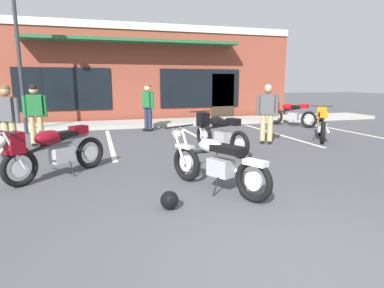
{
  "coord_description": "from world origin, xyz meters",
  "views": [
    {
      "loc": [
        -1.72,
        -2.28,
        1.74
      ],
      "look_at": [
        0.04,
        3.61,
        0.55
      ],
      "focal_mm": 30.2,
      "sensor_mm": 36.0,
      "label": 1
    }
  ],
  "objects_px": {
    "person_in_shorts_foreground": "(148,104)",
    "helmet_on_pavement": "(169,200)",
    "motorcycle_foreground_classic": "(216,162)",
    "person_by_back_row": "(35,111)",
    "person_in_black_shirt": "(267,110)",
    "person_near_building": "(8,116)",
    "motorcycle_black_cruiser": "(289,113)",
    "parking_lot_lamp_post": "(16,32)",
    "motorcycle_silver_naked": "(218,131)",
    "motorcycle_red_sportbike": "(322,122)",
    "motorcycle_blue_standard": "(52,150)"
  },
  "relations": [
    {
      "from": "motorcycle_blue_standard",
      "to": "parking_lot_lamp_post",
      "type": "distance_m",
      "value": 6.48
    },
    {
      "from": "motorcycle_red_sportbike",
      "to": "motorcycle_black_cruiser",
      "type": "xyz_separation_m",
      "value": [
        0.77,
        2.94,
        0.0
      ]
    },
    {
      "from": "motorcycle_silver_naked",
      "to": "helmet_on_pavement",
      "type": "distance_m",
      "value": 3.89
    },
    {
      "from": "motorcycle_silver_naked",
      "to": "helmet_on_pavement",
      "type": "relative_size",
      "value": 7.93
    },
    {
      "from": "motorcycle_red_sportbike",
      "to": "motorcycle_black_cruiser",
      "type": "bearing_deg",
      "value": 75.36
    },
    {
      "from": "motorcycle_red_sportbike",
      "to": "motorcycle_silver_naked",
      "type": "distance_m",
      "value": 3.79
    },
    {
      "from": "motorcycle_red_sportbike",
      "to": "parking_lot_lamp_post",
      "type": "xyz_separation_m",
      "value": [
        -8.9,
        3.61,
        2.77
      ]
    },
    {
      "from": "person_in_black_shirt",
      "to": "helmet_on_pavement",
      "type": "height_order",
      "value": "person_in_black_shirt"
    },
    {
      "from": "person_near_building",
      "to": "parking_lot_lamp_post",
      "type": "bearing_deg",
      "value": 95.35
    },
    {
      "from": "motorcycle_foreground_classic",
      "to": "person_in_shorts_foreground",
      "type": "xyz_separation_m",
      "value": [
        -0.02,
        6.74,
        0.49
      ]
    },
    {
      "from": "person_in_black_shirt",
      "to": "person_near_building",
      "type": "relative_size",
      "value": 1.0
    },
    {
      "from": "motorcycle_blue_standard",
      "to": "person_by_back_row",
      "type": "xyz_separation_m",
      "value": [
        -0.77,
        3.4,
        0.42
      ]
    },
    {
      "from": "motorcycle_blue_standard",
      "to": "motorcycle_black_cruiser",
      "type": "bearing_deg",
      "value": 31.37
    },
    {
      "from": "motorcycle_black_cruiser",
      "to": "motorcycle_silver_naked",
      "type": "xyz_separation_m",
      "value": [
        -4.48,
        -3.73,
        0.0
      ]
    },
    {
      "from": "motorcycle_foreground_classic",
      "to": "person_in_shorts_foreground",
      "type": "bearing_deg",
      "value": 90.21
    },
    {
      "from": "person_near_building",
      "to": "motorcycle_black_cruiser",
      "type": "bearing_deg",
      "value": 16.63
    },
    {
      "from": "person_near_building",
      "to": "motorcycle_red_sportbike",
      "type": "bearing_deg",
      "value": -0.96
    },
    {
      "from": "motorcycle_blue_standard",
      "to": "person_near_building",
      "type": "bearing_deg",
      "value": 117.97
    },
    {
      "from": "motorcycle_black_cruiser",
      "to": "person_near_building",
      "type": "relative_size",
      "value": 1.15
    },
    {
      "from": "motorcycle_red_sportbike",
      "to": "person_in_shorts_foreground",
      "type": "relative_size",
      "value": 1.08
    },
    {
      "from": "motorcycle_red_sportbike",
      "to": "parking_lot_lamp_post",
      "type": "relative_size",
      "value": 0.35
    },
    {
      "from": "person_by_back_row",
      "to": "motorcycle_black_cruiser",
      "type": "bearing_deg",
      "value": 10.05
    },
    {
      "from": "motorcycle_red_sportbike",
      "to": "parking_lot_lamp_post",
      "type": "bearing_deg",
      "value": 157.93
    },
    {
      "from": "motorcycle_black_cruiser",
      "to": "person_near_building",
      "type": "distance_m",
      "value": 9.76
    },
    {
      "from": "person_in_shorts_foreground",
      "to": "person_near_building",
      "type": "height_order",
      "value": "same"
    },
    {
      "from": "motorcycle_silver_naked",
      "to": "person_by_back_row",
      "type": "relative_size",
      "value": 1.23
    },
    {
      "from": "motorcycle_foreground_classic",
      "to": "person_by_back_row",
      "type": "height_order",
      "value": "person_by_back_row"
    },
    {
      "from": "motorcycle_red_sportbike",
      "to": "person_in_black_shirt",
      "type": "height_order",
      "value": "person_in_black_shirt"
    },
    {
      "from": "helmet_on_pavement",
      "to": "motorcycle_black_cruiser",
      "type": "bearing_deg",
      "value": 47.43
    },
    {
      "from": "motorcycle_black_cruiser",
      "to": "motorcycle_red_sportbike",
      "type": "bearing_deg",
      "value": -104.64
    },
    {
      "from": "motorcycle_red_sportbike",
      "to": "person_in_black_shirt",
      "type": "relative_size",
      "value": 1.08
    },
    {
      "from": "motorcycle_silver_naked",
      "to": "person_by_back_row",
      "type": "height_order",
      "value": "person_by_back_row"
    },
    {
      "from": "motorcycle_silver_naked",
      "to": "person_in_shorts_foreground",
      "type": "xyz_separation_m",
      "value": [
        -1.12,
        4.0,
        0.42
      ]
    },
    {
      "from": "person_in_shorts_foreground",
      "to": "person_near_building",
      "type": "distance_m",
      "value": 4.84
    },
    {
      "from": "motorcycle_black_cruiser",
      "to": "motorcycle_blue_standard",
      "type": "distance_m",
      "value": 9.58
    },
    {
      "from": "motorcycle_silver_naked",
      "to": "parking_lot_lamp_post",
      "type": "height_order",
      "value": "parking_lot_lamp_post"
    },
    {
      "from": "motorcycle_silver_naked",
      "to": "person_near_building",
      "type": "relative_size",
      "value": 1.23
    },
    {
      "from": "person_in_shorts_foreground",
      "to": "parking_lot_lamp_post",
      "type": "xyz_separation_m",
      "value": [
        -4.08,
        0.4,
        2.35
      ]
    },
    {
      "from": "person_near_building",
      "to": "helmet_on_pavement",
      "type": "xyz_separation_m",
      "value": [
        2.88,
        -4.25,
        -0.82
      ]
    },
    {
      "from": "person_by_back_row",
      "to": "parking_lot_lamp_post",
      "type": "distance_m",
      "value": 3.34
    },
    {
      "from": "motorcycle_red_sportbike",
      "to": "motorcycle_black_cruiser",
      "type": "height_order",
      "value": "same"
    },
    {
      "from": "motorcycle_silver_naked",
      "to": "motorcycle_black_cruiser",
      "type": "bearing_deg",
      "value": 39.77
    },
    {
      "from": "motorcycle_black_cruiser",
      "to": "helmet_on_pavement",
      "type": "relative_size",
      "value": 7.42
    },
    {
      "from": "motorcycle_black_cruiser",
      "to": "person_by_back_row",
      "type": "bearing_deg",
      "value": -169.95
    },
    {
      "from": "person_near_building",
      "to": "motorcycle_silver_naked",
      "type": "bearing_deg",
      "value": -10.87
    },
    {
      "from": "motorcycle_silver_naked",
      "to": "motorcycle_blue_standard",
      "type": "relative_size",
      "value": 1.17
    },
    {
      "from": "person_in_shorts_foreground",
      "to": "helmet_on_pavement",
      "type": "height_order",
      "value": "person_in_shorts_foreground"
    },
    {
      "from": "motorcycle_foreground_classic",
      "to": "motorcycle_red_sportbike",
      "type": "bearing_deg",
      "value": 36.35
    },
    {
      "from": "person_in_shorts_foreground",
      "to": "motorcycle_foreground_classic",
      "type": "bearing_deg",
      "value": -89.79
    },
    {
      "from": "helmet_on_pavement",
      "to": "person_near_building",
      "type": "bearing_deg",
      "value": 124.12
    }
  ]
}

